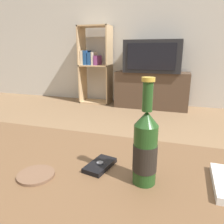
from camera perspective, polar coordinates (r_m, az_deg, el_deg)
name	(u,v)px	position (r m, az deg, el deg)	size (l,w,h in m)	color
back_wall	(165,17)	(3.56, 13.57, 22.92)	(8.00, 0.05, 2.60)	beige
coffee_table	(58,193)	(0.73, -14.02, -19.80)	(1.28, 0.64, 0.49)	brown
tv_stand	(152,90)	(3.33, 10.35, 5.71)	(1.06, 0.38, 0.53)	#4C3828
television	(153,56)	(3.28, 10.77, 14.12)	(0.79, 0.47, 0.44)	black
bookshelf	(94,63)	(3.58, -4.73, 12.54)	(0.49, 0.30, 1.20)	tan
beer_bottle	(145,148)	(0.58, 8.69, -9.27)	(0.06, 0.06, 0.28)	#1E4219
cell_phone	(100,165)	(0.69, -3.16, -13.70)	(0.08, 0.12, 0.02)	black
remote_control	(221,182)	(0.67, 26.62, -16.14)	(0.04, 0.17, 0.02)	white
coaster	(36,175)	(0.68, -19.25, -15.27)	(0.10, 0.10, 0.01)	brown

